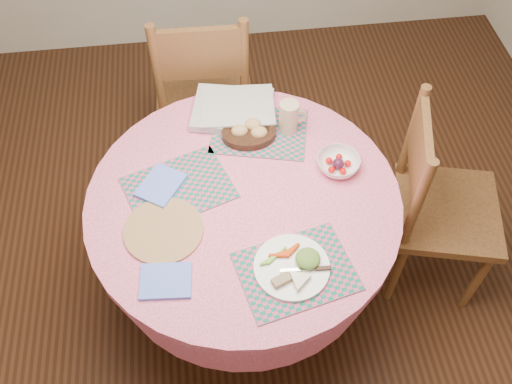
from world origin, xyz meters
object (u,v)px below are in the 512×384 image
at_px(fruit_bowl, 338,164).
at_px(dinner_plate, 294,267).
at_px(dining_table, 244,226).
at_px(latte_mug, 289,117).
at_px(chair_back, 204,88).
at_px(chair_right, 436,203).
at_px(wicker_trivet, 164,230).
at_px(bread_bowl, 249,132).

bearing_deg(fruit_bowl, dinner_plate, -119.88).
distance_m(dining_table, dinner_plate, 0.43).
height_order(dinner_plate, latte_mug, latte_mug).
bearing_deg(chair_back, dining_table, 98.66).
height_order(chair_back, latte_mug, chair_back).
relative_size(chair_right, fruit_bowl, 5.48).
relative_size(wicker_trivet, latte_mug, 2.06).
distance_m(chair_back, latte_mug, 0.69).
distance_m(chair_back, wicker_trivet, 1.03).
height_order(chair_back, wicker_trivet, chair_back).
bearing_deg(latte_mug, bread_bowl, -172.82).
xyz_separation_m(chair_back, dinner_plate, (0.25, -1.21, 0.22)).
relative_size(dining_table, chair_back, 1.18).
relative_size(bread_bowl, latte_mug, 1.58).
bearing_deg(wicker_trivet, chair_right, 7.15).
bearing_deg(dinner_plate, chair_back, 101.62).
bearing_deg(chair_back, latte_mug, 124.17).
height_order(dining_table, dinner_plate, dinner_plate).
bearing_deg(dinner_plate, chair_right, 27.76).
distance_m(bread_bowl, latte_mug, 0.18).
distance_m(chair_right, bread_bowl, 0.87).
xyz_separation_m(bread_bowl, latte_mug, (0.17, 0.02, 0.05)).
distance_m(chair_back, bread_bowl, 0.63).
bearing_deg(dinner_plate, bread_bowl, 96.92).
xyz_separation_m(chair_back, bread_bowl, (0.17, -0.56, 0.23)).
height_order(chair_right, latte_mug, chair_right).
bearing_deg(dining_table, chair_right, 1.99).
relative_size(chair_back, bread_bowl, 4.57).
distance_m(chair_right, latte_mug, 0.75).
bearing_deg(wicker_trivet, bread_bowl, 49.10).
relative_size(dinner_plate, latte_mug, 1.87).
xyz_separation_m(latte_mug, fruit_bowl, (0.16, -0.24, -0.05)).
bearing_deg(fruit_bowl, chair_right, -9.25).
bearing_deg(bread_bowl, chair_right, -20.07).
height_order(bread_bowl, latte_mug, latte_mug).
bearing_deg(fruit_bowl, wicker_trivet, -162.87).
bearing_deg(chair_back, wicker_trivet, 79.90).
height_order(wicker_trivet, bread_bowl, bread_bowl).
relative_size(dinner_plate, fruit_bowl, 1.47).
xyz_separation_m(chair_back, latte_mug, (0.34, -0.53, 0.28)).
distance_m(chair_right, chair_back, 1.27).
height_order(wicker_trivet, latte_mug, latte_mug).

